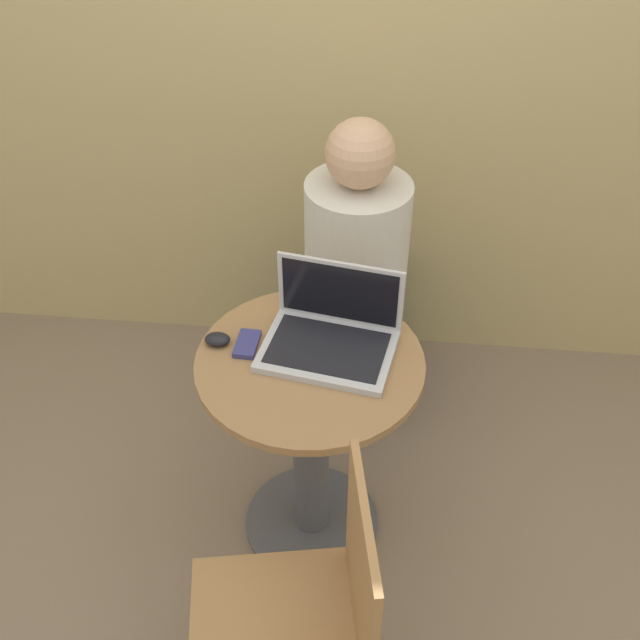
% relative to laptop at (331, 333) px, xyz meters
% --- Properties ---
extents(ground_plane, '(12.00, 12.00, 0.00)m').
position_rel_laptop_xyz_m(ground_plane, '(-0.05, -0.07, -0.79)').
color(ground_plane, '#7F6B56').
extents(back_wall, '(7.00, 0.05, 2.60)m').
position_rel_laptop_xyz_m(back_wall, '(-0.05, 0.90, 0.51)').
color(back_wall, tan).
rests_on(back_wall, ground_plane).
extents(round_table, '(0.62, 0.62, 0.74)m').
position_rel_laptop_xyz_m(round_table, '(-0.05, -0.07, -0.32)').
color(round_table, '#4C4C51').
rests_on(round_table, ground_plane).
extents(laptop, '(0.39, 0.31, 0.22)m').
position_rel_laptop_xyz_m(laptop, '(0.00, 0.00, 0.00)').
color(laptop, '#B7B7BC').
rests_on(laptop, round_table).
extents(cell_phone, '(0.06, 0.11, 0.02)m').
position_rel_laptop_xyz_m(cell_phone, '(-0.23, -0.03, -0.03)').
color(cell_phone, navy).
rests_on(cell_phone, round_table).
extents(computer_mouse, '(0.07, 0.05, 0.03)m').
position_rel_laptop_xyz_m(computer_mouse, '(-0.31, -0.03, -0.03)').
color(computer_mouse, black).
rests_on(computer_mouse, round_table).
extents(chair_empty, '(0.47, 0.47, 0.89)m').
position_rel_laptop_xyz_m(chair_empty, '(0.00, -0.65, -0.32)').
color(chair_empty, '#9E7042').
rests_on(chair_empty, ground_plane).
extents(person_seated, '(0.34, 0.53, 1.17)m').
position_rel_laptop_xyz_m(person_seated, '(0.04, 0.54, -0.30)').
color(person_seated, '#3D4766').
rests_on(person_seated, ground_plane).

